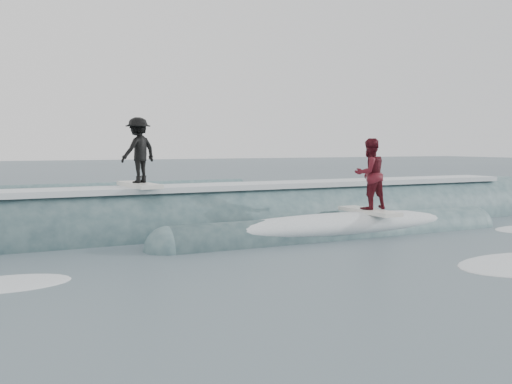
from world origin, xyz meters
name	(u,v)px	position (x,y,z in m)	size (l,w,h in m)	color
ground	(349,265)	(0.00, 0.00, 0.00)	(160.00, 160.00, 0.00)	#3B4B56
breaking_wave	(253,229)	(0.24, 4.83, 0.04)	(22.69, 3.97, 2.37)	#334F57
surfer_black	(138,154)	(-2.77, 5.12, 2.09)	(1.21, 2.04, 1.73)	silver
surfer_red	(370,177)	(2.66, 2.92, 1.47)	(0.91, 2.00, 1.92)	silver
whitewater	(506,264)	(2.77, -1.29, 0.00)	(15.57, 8.14, 0.10)	white
far_swells	(76,196)	(-2.52, 17.65, 0.00)	(37.95, 8.65, 0.80)	#334F57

